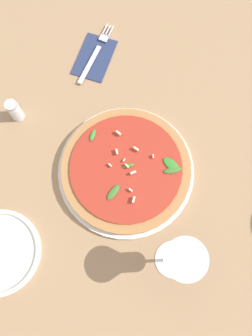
{
  "coord_description": "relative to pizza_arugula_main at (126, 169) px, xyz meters",
  "views": [
    {
      "loc": [
        -0.2,
        -0.13,
        0.78
      ],
      "look_at": [
        -0.01,
        -0.03,
        0.03
      ],
      "focal_mm": 35.0,
      "sensor_mm": 36.0,
      "label": 1
    }
  ],
  "objects": [
    {
      "name": "shaker_pepper",
      "position": [
        -0.0,
        0.32,
        0.02
      ],
      "size": [
        0.03,
        0.03,
        0.07
      ],
      "color": "silver",
      "rests_on": "ground_plane"
    },
    {
      "name": "pizza_arugula_main",
      "position": [
        0.0,
        0.0,
        0.0
      ],
      "size": [
        0.33,
        0.33,
        0.05
      ],
      "color": "silver",
      "rests_on": "ground_plane"
    },
    {
      "name": "wine_glass",
      "position": [
        -0.13,
        -0.2,
        0.1
      ],
      "size": [
        0.08,
        0.08,
        0.17
      ],
      "color": "white",
      "rests_on": "ground_plane"
    },
    {
      "name": "napkin",
      "position": [
        0.24,
        0.23,
        -0.01
      ],
      "size": [
        0.15,
        0.11,
        0.01
      ],
      "rotation": [
        0.0,
        0.0,
        0.18
      ],
      "color": "navy",
      "rests_on": "ground_plane"
    },
    {
      "name": "fork",
      "position": [
        0.25,
        0.23,
        -0.01
      ],
      "size": [
        0.2,
        0.03,
        0.0
      ],
      "rotation": [
        0.0,
        0.0,
        0.09
      ],
      "color": "silver",
      "rests_on": "ground_plane"
    },
    {
      "name": "ground_plane",
      "position": [
        0.01,
        0.03,
        -0.02
      ],
      "size": [
        6.0,
        6.0,
        0.0
      ],
      "primitive_type": "plane",
      "color": "#9E7A56"
    }
  ]
}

